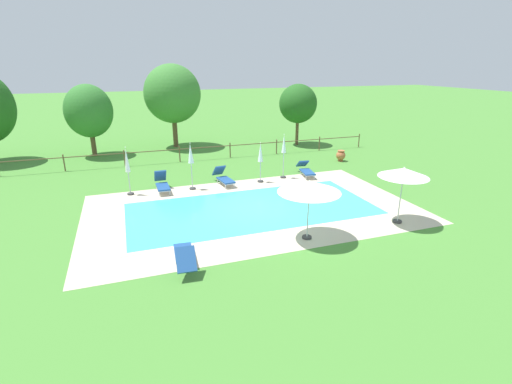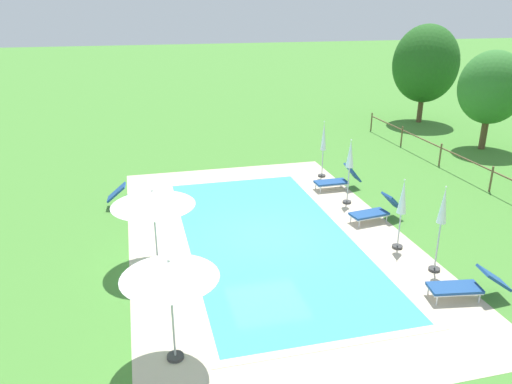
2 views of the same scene
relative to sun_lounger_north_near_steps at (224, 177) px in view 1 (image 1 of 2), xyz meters
name	(u,v)px [view 1 (image 1 of 2)]	position (x,y,z in m)	size (l,w,h in m)	color
ground_plane	(252,209)	(0.30, -3.95, -0.39)	(160.00, 160.00, 0.00)	#478433
pool_deck_paving	(252,209)	(0.30, -3.95, -0.38)	(14.59, 8.70, 0.01)	beige
swimming_pool_water	(252,209)	(0.30, -3.95, -0.38)	(10.98, 5.10, 0.01)	#42CCD6
pool_coping_rim	(252,209)	(0.30, -3.95, -0.38)	(11.46, 5.58, 0.01)	beige
sun_lounger_north_near_steps	(224,177)	(0.00, 0.00, 0.00)	(0.86, 1.98, 0.94)	navy
sun_lounger_north_mid	(306,170)	(4.95, -0.01, -0.02)	(0.91, 2.08, 0.81)	navy
sun_lounger_north_far	(162,184)	(-3.28, -0.05, 0.01)	(0.63, 1.86, 0.99)	navy
sun_lounger_north_end	(184,255)	(-3.40, -7.96, -0.01)	(0.74, 2.01, 0.88)	navy
patio_umbrella_open_foreground	(404,173)	(5.48, -7.40, 1.75)	(1.99, 1.99, 2.38)	#383838
patio_umbrella_open_by_bench	(309,187)	(1.26, -7.49, 1.66)	(2.32, 2.32, 2.30)	#383838
patio_umbrella_closed_row_west	(127,164)	(-4.86, -0.09, 1.20)	(0.32, 0.32, 2.45)	#383838
patio_umbrella_closed_row_mid_west	(260,155)	(2.02, -0.27, 1.13)	(0.32, 0.32, 2.25)	#383838
patio_umbrella_closed_row_centre	(191,157)	(-1.76, -0.28, 1.35)	(0.32, 0.32, 2.47)	#383838
patio_umbrella_closed_row_mid_east	(284,148)	(3.53, 0.04, 1.36)	(0.32, 0.32, 2.54)	#383838
terracotta_urn_near_fence	(341,155)	(8.72, 2.34, 0.01)	(0.62, 0.62, 0.73)	#B7663D
perimeter_fence	(205,150)	(0.23, 5.75, 0.31)	(24.49, 0.08, 1.05)	brown
tree_far_west	(298,104)	(8.25, 8.24, 2.85)	(2.96, 2.96, 4.75)	brown
tree_west_mid	(172,94)	(-1.10, 10.61, 3.66)	(4.24, 4.24, 6.24)	brown
tree_east_mid	(89,111)	(-6.99, 9.52, 2.74)	(3.19, 3.19, 4.95)	brown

